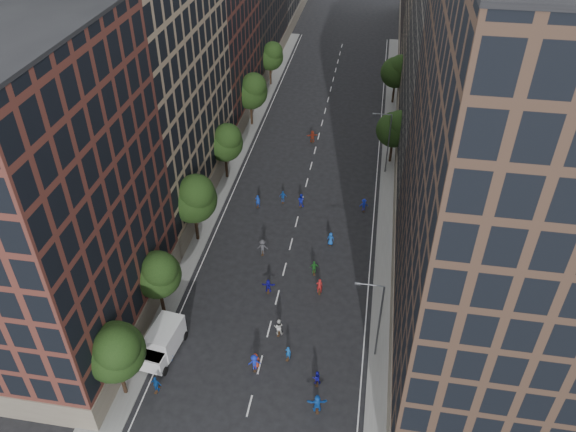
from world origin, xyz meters
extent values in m
plane|color=black|center=(0.00, 40.00, 0.00)|extent=(240.00, 240.00, 0.00)
cube|color=slate|center=(-12.00, 47.50, 0.07)|extent=(4.00, 105.00, 0.15)
cube|color=slate|center=(12.00, 47.50, 0.07)|extent=(4.00, 105.00, 0.15)
cube|color=#552820|center=(-19.00, 11.00, 15.00)|extent=(14.00, 22.00, 30.00)
cube|color=#957E62|center=(-19.00, 35.00, 17.00)|extent=(14.00, 26.00, 34.00)
cube|color=#552820|center=(-19.00, 58.00, 14.00)|extent=(14.00, 20.00, 28.00)
cube|color=#412E23|center=(19.00, 15.00, 18.00)|extent=(14.00, 30.00, 36.00)
cube|color=#5C554C|center=(19.00, 44.00, 16.50)|extent=(14.00, 28.00, 33.00)
cylinder|color=black|center=(-11.20, 4.00, 1.98)|extent=(0.36, 0.36, 3.96)
sphere|color=black|center=(-11.20, 4.00, 5.58)|extent=(5.20, 5.20, 5.20)
sphere|color=black|center=(-10.55, 3.48, 6.88)|extent=(3.90, 3.90, 3.90)
cylinder|color=black|center=(-11.20, 14.00, 1.85)|extent=(0.36, 0.36, 3.70)
sphere|color=black|center=(-11.20, 14.00, 5.21)|extent=(4.80, 4.80, 4.80)
sphere|color=black|center=(-10.60, 13.52, 6.41)|extent=(3.60, 3.60, 3.60)
cylinder|color=black|center=(-11.20, 26.00, 2.11)|extent=(0.36, 0.36, 4.22)
sphere|color=black|center=(-11.20, 26.00, 5.95)|extent=(5.60, 5.60, 5.60)
sphere|color=black|center=(-10.50, 25.44, 7.35)|extent=(4.20, 4.20, 4.20)
cylinder|color=black|center=(-11.20, 40.00, 1.94)|extent=(0.36, 0.36, 3.87)
sphere|color=black|center=(-11.20, 40.00, 5.46)|extent=(5.00, 5.00, 5.00)
sphere|color=black|center=(-10.57, 39.50, 6.71)|extent=(3.75, 3.75, 3.75)
cylinder|color=black|center=(-11.20, 56.00, 2.02)|extent=(0.36, 0.36, 4.05)
sphere|color=black|center=(-11.20, 56.00, 5.70)|extent=(5.40, 5.40, 5.40)
sphere|color=black|center=(-10.52, 55.46, 7.05)|extent=(4.05, 4.05, 4.05)
cylinder|color=black|center=(-11.20, 72.00, 1.89)|extent=(0.36, 0.36, 3.78)
sphere|color=black|center=(-11.20, 72.00, 5.33)|extent=(4.80, 4.80, 4.80)
sphere|color=black|center=(-10.60, 71.52, 6.53)|extent=(3.60, 3.60, 3.60)
cylinder|color=black|center=(11.20, 48.00, 1.87)|extent=(0.36, 0.36, 3.74)
sphere|color=black|center=(11.20, 48.00, 5.27)|extent=(5.00, 5.00, 5.00)
sphere|color=black|center=(11.82, 47.50, 6.52)|extent=(3.75, 3.75, 3.75)
cylinder|color=black|center=(11.20, 68.00, 1.98)|extent=(0.36, 0.36, 3.96)
sphere|color=black|center=(11.20, 68.00, 5.58)|extent=(5.20, 5.20, 5.20)
sphere|color=black|center=(11.85, 67.48, 6.88)|extent=(3.90, 3.90, 3.90)
cylinder|color=#595B60|center=(10.60, 12.00, 4.50)|extent=(0.18, 0.18, 9.00)
cylinder|color=#595B60|center=(9.40, 12.00, 9.00)|extent=(2.40, 0.12, 0.12)
cube|color=#595B60|center=(8.30, 12.00, 8.95)|extent=(0.50, 0.22, 0.15)
cylinder|color=#595B60|center=(10.60, 45.00, 4.50)|extent=(0.18, 0.18, 9.00)
cylinder|color=#595B60|center=(9.40, 45.00, 9.00)|extent=(2.40, 0.12, 0.12)
cube|color=#595B60|center=(8.30, 45.00, 8.95)|extent=(0.50, 0.22, 0.15)
cube|color=white|center=(-9.22, 9.44, 1.65)|extent=(2.86, 4.35, 2.50)
cube|color=white|center=(-9.52, 6.96, 1.19)|extent=(2.48, 2.08, 1.59)
cube|color=black|center=(-9.52, 6.96, 1.93)|extent=(2.21, 1.71, 0.11)
cylinder|color=black|center=(-10.69, 6.75, 0.43)|extent=(0.38, 0.89, 0.86)
cylinder|color=black|center=(-8.43, 6.48, 0.43)|extent=(0.38, 0.89, 0.86)
cylinder|color=black|center=(-10.16, 11.16, 0.43)|extent=(0.38, 0.89, 0.86)
cylinder|color=black|center=(-7.90, 10.89, 0.43)|extent=(0.38, 0.89, 0.86)
imported|color=#133F9C|center=(-8.50, 8.09, 0.75)|extent=(0.75, 0.51, 1.49)
imported|color=#134B9B|center=(2.49, 10.20, 0.76)|extent=(0.62, 0.47, 1.53)
imported|color=#1514A5|center=(5.49, 7.82, 0.77)|extent=(0.87, 0.75, 1.53)
imported|color=#1426A6|center=(-0.38, 8.46, 0.90)|extent=(1.29, 0.93, 1.79)
imported|color=#114492|center=(-8.50, 4.68, 0.87)|extent=(1.08, 0.58, 1.75)
imported|color=blue|center=(5.90, 5.05, 0.95)|extent=(1.85, 0.91, 1.91)
imported|color=#983219|center=(-0.32, 8.73, 0.85)|extent=(0.94, 0.74, 1.69)
imported|color=#A71C1B|center=(4.32, 19.46, 0.93)|extent=(0.75, 0.56, 1.86)
imported|color=silver|center=(1.05, 13.04, 0.96)|extent=(0.97, 0.77, 1.93)
imported|color=#3D3D41|center=(-2.95, 24.71, 0.97)|extent=(1.31, 0.83, 1.94)
imported|color=#227325|center=(3.38, 22.37, 0.84)|extent=(1.05, 0.58, 1.69)
imported|color=#18139A|center=(-1.11, 18.71, 0.79)|extent=(1.51, 0.60, 1.58)
imported|color=#154CB2|center=(4.64, 27.73, 0.82)|extent=(0.86, 0.62, 1.65)
imported|color=#1537AB|center=(-5.48, 33.85, 0.86)|extent=(0.63, 0.42, 1.73)
imported|color=#1621B5|center=(0.02, 34.89, 0.91)|extent=(1.05, 0.92, 1.83)
imported|color=#1727BC|center=(8.10, 35.27, 0.85)|extent=(1.19, 0.83, 1.69)
imported|color=blue|center=(-2.44, 35.41, 0.81)|extent=(0.97, 0.46, 1.62)
imported|color=maroon|center=(-0.76, 52.00, 0.92)|extent=(1.79, 1.03, 1.84)
camera|label=1|loc=(8.22, -23.89, 42.77)|focal=35.00mm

